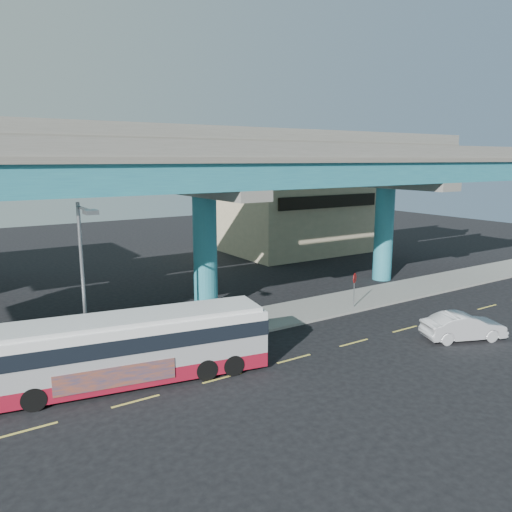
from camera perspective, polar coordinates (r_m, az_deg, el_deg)
ground at (r=25.19m, az=3.94°, el=-11.42°), size 120.00×120.00×0.00m
sidewalk at (r=29.45m, az=-2.54°, el=-7.87°), size 70.00×4.00×0.15m
lane_markings at (r=24.97m, az=4.37°, el=-11.63°), size 58.00×0.12×0.01m
viaduct at (r=31.04m, az=-6.11°, el=10.09°), size 52.00×12.40×11.70m
building_beige at (r=52.83m, az=4.68°, el=4.35°), size 14.00×10.23×7.00m
transit_bus at (r=22.61m, az=-13.73°, el=-9.92°), size 11.96×4.48×3.01m
sedan at (r=29.37m, az=22.62°, el=-7.45°), size 4.67×5.52×1.46m
parked_car at (r=25.69m, az=-27.11°, el=-10.29°), size 3.08×4.43×1.29m
street_lamp at (r=23.09m, az=-18.98°, el=-0.84°), size 0.50×2.49×7.61m
stop_sign at (r=32.83m, az=11.19°, el=-3.04°), size 0.61×0.35×2.26m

